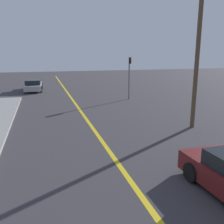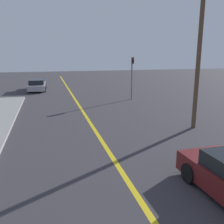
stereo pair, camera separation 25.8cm
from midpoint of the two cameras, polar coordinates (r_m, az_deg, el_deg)
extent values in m
cube|color=gold|center=(17.41, -5.84, -0.52)|extent=(0.20, 60.00, 0.01)
cylinder|color=black|center=(8.83, 18.03, -13.14)|extent=(0.24, 0.66, 0.65)
cube|color=#9E9EA3|center=(29.54, -16.50, 5.68)|extent=(1.92, 4.75, 0.56)
cube|color=black|center=(29.24, -16.59, 6.66)|extent=(1.64, 2.63, 0.51)
cylinder|color=black|center=(31.06, -17.89, 5.70)|extent=(0.24, 0.71, 0.71)
cylinder|color=black|center=(30.95, -14.78, 5.89)|extent=(0.24, 0.71, 0.71)
cylinder|color=black|center=(28.19, -18.37, 4.94)|extent=(0.24, 0.71, 0.71)
cylinder|color=black|center=(28.07, -14.94, 5.14)|extent=(0.24, 0.71, 0.71)
cylinder|color=slate|center=(22.78, 4.86, 7.61)|extent=(0.12, 0.12, 3.78)
cube|color=black|center=(22.50, 5.10, 11.65)|extent=(0.18, 0.18, 0.55)
sphere|color=red|center=(22.41, 5.19, 12.06)|extent=(0.14, 0.14, 0.14)
cylinder|color=brown|center=(14.49, 19.69, 11.64)|extent=(0.24, 0.24, 7.83)
camera|label=1|loc=(0.13, -89.39, 0.15)|focal=40.00mm
camera|label=2|loc=(0.13, 90.61, -0.15)|focal=40.00mm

